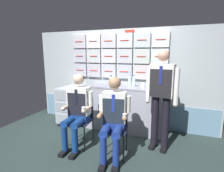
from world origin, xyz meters
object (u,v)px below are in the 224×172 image
folding_chair_left (82,115)px  folding_chair_right (115,122)px  service_trolley (71,104)px  crew_member_standing (162,92)px  snack_banana (155,87)px  paper_cup_tan (120,84)px  crew_member_left (77,107)px  water_bottle_short (111,82)px  crew_member_right (114,115)px

folding_chair_left → folding_chair_right: (0.69, -0.10, 0.00)m
service_trolley → folding_chair_right: size_ratio=1.02×
crew_member_standing → snack_banana: 0.59m
folding_chair_left → paper_cup_tan: bearing=63.0°
service_trolley → crew_member_left: bearing=-50.3°
paper_cup_tan → water_bottle_short: bearing=-118.0°
water_bottle_short → paper_cup_tan: bearing=62.0°
crew_member_standing → paper_cup_tan: size_ratio=22.98×
folding_chair_left → crew_member_right: 0.78m
folding_chair_right → crew_member_right: crew_member_right is taller
service_trolley → folding_chair_right: (1.40, -0.82, 0.06)m
crew_member_left → water_bottle_short: size_ratio=5.54×
folding_chair_right → crew_member_standing: bearing=28.3°
snack_banana → crew_member_standing: bearing=-72.1°
water_bottle_short → paper_cup_tan: (0.12, 0.22, -0.07)m
folding_chair_right → water_bottle_short: bearing=115.5°
crew_member_standing → service_trolley: bearing=167.7°
folding_chair_right → crew_member_standing: size_ratio=0.50×
crew_member_right → crew_member_standing: (0.65, 0.52, 0.30)m
folding_chair_right → crew_member_right: 0.24m
folding_chair_left → folding_chair_right: bearing=-8.7°
folding_chair_left → crew_member_right: bearing=-20.3°
service_trolley → snack_banana: size_ratio=5.01×
crew_member_left → snack_banana: bearing=39.6°
crew_member_left → crew_member_standing: 1.45m
crew_member_left → crew_member_right: 0.71m
folding_chair_left → folding_chair_right: same height
folding_chair_right → snack_banana: 1.14m
crew_member_standing → paper_cup_tan: bearing=146.3°
folding_chair_left → crew_member_right: (0.71, -0.26, 0.18)m
crew_member_right → snack_banana: 1.21m
crew_member_left → snack_banana: 1.55m
water_bottle_short → folding_chair_left: bearing=-116.7°
service_trolley → crew_member_right: 1.75m
service_trolley → snack_banana: 1.97m
service_trolley → paper_cup_tan: (1.16, 0.16, 0.52)m
crew_member_right → crew_member_standing: 0.89m
crew_member_standing → water_bottle_short: 1.11m
folding_chair_left → crew_member_standing: bearing=10.7°
service_trolley → folding_chair_left: 1.01m
service_trolley → folding_chair_left: (0.72, -0.71, 0.06)m
folding_chair_left → paper_cup_tan: size_ratio=11.52×
folding_chair_left → crew_member_left: crew_member_left is taller
crew_member_left → water_bottle_short: bearing=68.5°
crew_member_left → crew_member_right: size_ratio=1.01×
crew_member_right → water_bottle_short: bearing=112.8°
folding_chair_left → snack_banana: (1.19, 0.82, 0.45)m
water_bottle_short → crew_member_left: bearing=-111.5°
service_trolley → snack_banana: snack_banana is taller
water_bottle_short → crew_member_right: bearing=-67.2°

